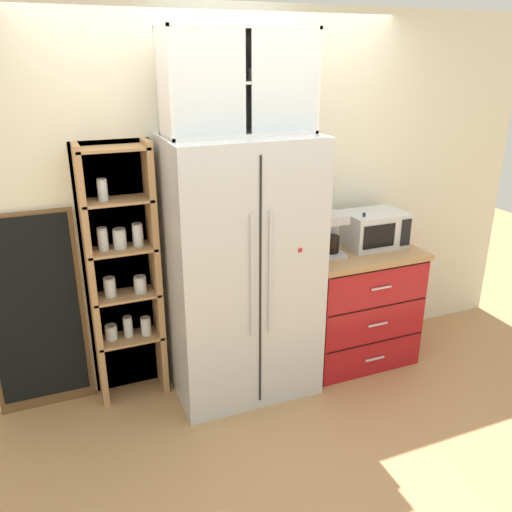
# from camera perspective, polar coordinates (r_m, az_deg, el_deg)

# --- Properties ---
(ground_plane) EXTENTS (10.72, 10.72, 0.00)m
(ground_plane) POSITION_cam_1_polar(r_m,az_deg,el_deg) (3.92, -1.17, -13.91)
(ground_plane) COLOR tan
(wall_back_cream) EXTENTS (5.02, 0.10, 2.55)m
(wall_back_cream) POSITION_cam_1_polar(r_m,az_deg,el_deg) (3.73, -3.55, 5.85)
(wall_back_cream) COLOR silver
(wall_back_cream) RESTS_ON ground
(refrigerator) EXTENTS (0.96, 0.65, 1.78)m
(refrigerator) POSITION_cam_1_polar(r_m,az_deg,el_deg) (3.53, -1.50, -1.57)
(refrigerator) COLOR silver
(refrigerator) RESTS_ON ground
(pantry_shelf_column) EXTENTS (0.49, 0.25, 1.76)m
(pantry_shelf_column) POSITION_cam_1_polar(r_m,az_deg,el_deg) (3.59, -14.21, -1.68)
(pantry_shelf_column) COLOR brown
(pantry_shelf_column) RESTS_ON ground
(counter_cabinet) EXTENTS (0.86, 0.60, 0.90)m
(counter_cabinet) POSITION_cam_1_polar(r_m,az_deg,el_deg) (4.12, 10.72, -5.19)
(counter_cabinet) COLOR #A8161C
(counter_cabinet) RESTS_ON ground
(microwave) EXTENTS (0.44, 0.33, 0.26)m
(microwave) POSITION_cam_1_polar(r_m,az_deg,el_deg) (4.02, 12.55, 2.87)
(microwave) COLOR silver
(microwave) RESTS_ON counter_cabinet
(coffee_maker) EXTENTS (0.17, 0.20, 0.31)m
(coffee_maker) POSITION_cam_1_polar(r_m,az_deg,el_deg) (3.77, 7.92, 2.39)
(coffee_maker) COLOR #B7B7BC
(coffee_maker) RESTS_ON counter_cabinet
(mug_red) EXTENTS (0.11, 0.08, 0.09)m
(mug_red) POSITION_cam_1_polar(r_m,az_deg,el_deg) (3.93, 11.31, 1.19)
(mug_red) COLOR red
(mug_red) RESTS_ON counter_cabinet
(mug_navy) EXTENTS (0.11, 0.08, 0.08)m
(mug_navy) POSITION_cam_1_polar(r_m,az_deg,el_deg) (4.00, 10.62, 1.56)
(mug_navy) COLOR navy
(mug_navy) RESTS_ON counter_cabinet
(bottle_cobalt) EXTENTS (0.06, 0.06, 0.29)m
(bottle_cobalt) POSITION_cam_1_polar(r_m,az_deg,el_deg) (3.89, 11.43, 2.32)
(bottle_cobalt) COLOR navy
(bottle_cobalt) RESTS_ON counter_cabinet
(upper_cabinet) EXTENTS (0.92, 0.32, 0.61)m
(upper_cabinet) POSITION_cam_1_polar(r_m,az_deg,el_deg) (3.31, -2.01, 18.25)
(upper_cabinet) COLOR silver
(upper_cabinet) RESTS_ON refrigerator
(chalkboard_menu) EXTENTS (0.60, 0.04, 1.36)m
(chalkboard_menu) POSITION_cam_1_polar(r_m,az_deg,el_deg) (3.68, -22.71, -5.81)
(chalkboard_menu) COLOR brown
(chalkboard_menu) RESTS_ON ground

